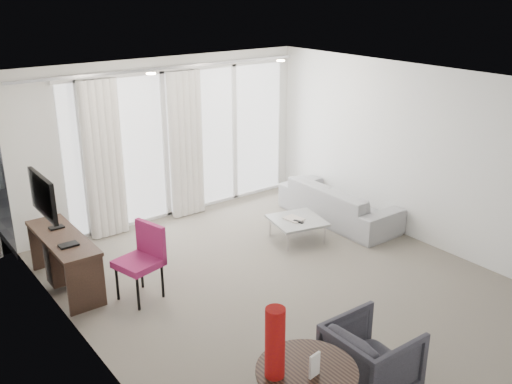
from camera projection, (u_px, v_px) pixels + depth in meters
floor at (284, 285)px, 7.35m from camera, size 5.00×6.00×0.00m
ceiling at (288, 83)px, 6.45m from camera, size 5.00×6.00×0.00m
wall_left at (86, 243)px, 5.50m from camera, size 0.00×6.00×2.60m
wall_right at (418, 155)px, 8.31m from camera, size 0.00×6.00×2.60m
window_panel at (184, 142)px, 9.35m from camera, size 4.00×0.02×2.38m
window_frame at (184, 142)px, 9.34m from camera, size 4.10×0.06×2.44m
curtain_left at (104, 160)px, 8.41m from camera, size 0.60×0.20×2.38m
curtain_right at (186, 145)px, 9.20m from camera, size 0.60×0.20×2.38m
curtain_track at (168, 68)px, 8.62m from camera, size 4.80×0.04×0.04m
downlight_a at (151, 74)px, 7.15m from camera, size 0.12×0.12×0.02m
downlight_b at (281, 61)px, 8.33m from camera, size 0.12×0.12×0.02m
desk at (65, 262)px, 7.19m from camera, size 0.47×1.50×0.71m
tv at (43, 195)px, 6.60m from camera, size 0.05×0.80×0.50m
desk_chair at (139, 264)px, 6.88m from camera, size 0.62×0.60×0.94m
menu_card at (314, 372)px, 4.59m from camera, size 0.12×0.04×0.21m
red_lamp at (275, 378)px, 4.62m from camera, size 0.28×0.28×1.30m
tub_armchair at (371, 358)px, 5.37m from camera, size 0.76×0.74×0.69m
coffee_table at (297, 229)px, 8.59m from camera, size 0.88×0.88×0.33m
remote at (298, 220)px, 8.42m from camera, size 0.10×0.17×0.02m
magazine at (294, 217)px, 8.53m from camera, size 0.27×0.33×0.02m
sofa at (339, 203)px, 9.25m from camera, size 0.82×2.11×0.62m
terrace_slab at (147, 189)px, 10.92m from camera, size 5.60×3.00×0.12m
rattan_chair_a at (201, 164)px, 10.74m from camera, size 0.72×0.72×0.88m
rattan_chair_b at (227, 145)px, 12.03m from camera, size 0.77×0.77×0.89m
rattan_table at (188, 161)px, 11.54m from camera, size 0.62×0.62×0.55m
balustrade at (113, 145)px, 11.82m from camera, size 5.50×0.06×1.05m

